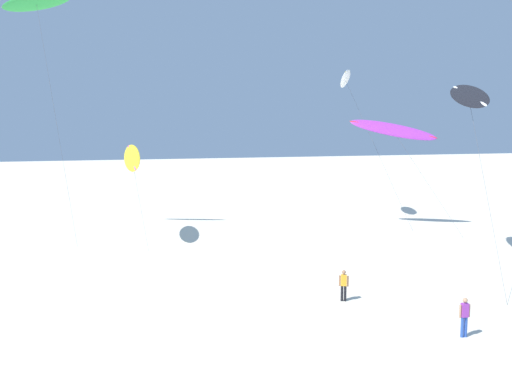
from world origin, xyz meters
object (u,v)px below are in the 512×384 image
object	(u,v)px
person_near_left	(464,316)
flying_kite_0	(345,79)
flying_kite_2	(393,130)
flying_kite_4	(36,2)
flying_kite_3	(132,157)
flying_kite_1	(469,96)
person_near_right	(344,284)

from	to	relation	value
person_near_left	flying_kite_0	bearing A→B (deg)	74.65
flying_kite_2	person_near_left	bearing A→B (deg)	-113.18
flying_kite_0	flying_kite_4	distance (m)	27.19
flying_kite_0	flying_kite_3	xyz separation A→B (m)	(-19.99, -4.29, -6.76)
flying_kite_1	flying_kite_2	xyz separation A→B (m)	(2.05, 12.72, -2.27)
flying_kite_0	flying_kite_1	distance (m)	17.72
flying_kite_0	flying_kite_2	distance (m)	7.14
person_near_left	person_near_right	world-z (taller)	person_near_left
person_near_left	person_near_right	size ratio (longest dim) A/B	1.06
flying_kite_1	person_near_left	world-z (taller)	flying_kite_1
flying_kite_0	flying_kite_2	size ratio (longest dim) A/B	1.44
flying_kite_0	flying_kite_3	bearing A→B (deg)	-167.90
flying_kite_0	flying_kite_3	world-z (taller)	flying_kite_0
flying_kite_0	flying_kite_4	size ratio (longest dim) A/B	0.74
flying_kite_1	person_near_right	bearing A→B (deg)	-154.72
flying_kite_0	person_near_right	bearing A→B (deg)	-115.20
flying_kite_3	flying_kite_2	bearing A→B (deg)	-1.40
flying_kite_4	person_near_left	xyz separation A→B (m)	(18.79, -28.11, -17.60)
flying_kite_4	flying_kite_2	bearing A→B (deg)	-8.16
flying_kite_4	person_near_right	size ratio (longest dim) A/B	11.90
flying_kite_0	flying_kite_1	world-z (taller)	flying_kite_0
flying_kite_1	flying_kite_3	distance (m)	24.63
flying_kite_4	person_near_left	size ratio (longest dim) A/B	11.21
flying_kite_3	person_near_right	world-z (taller)	flying_kite_3
flying_kite_0	flying_kite_1	size ratio (longest dim) A/B	1.18
flying_kite_1	flying_kite_4	size ratio (longest dim) A/B	0.63
person_near_right	flying_kite_1	bearing A→B (deg)	25.28
flying_kite_0	flying_kite_1	xyz separation A→B (m)	(0.31, -17.55, -2.42)
flying_kite_1	flying_kite_3	size ratio (longest dim) A/B	1.54
flying_kite_2	flying_kite_3	distance (m)	22.44
person_near_left	flying_kite_3	bearing A→B (deg)	116.27
flying_kite_1	person_near_right	xyz separation A→B (m)	(-11.01, -5.20, -10.05)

